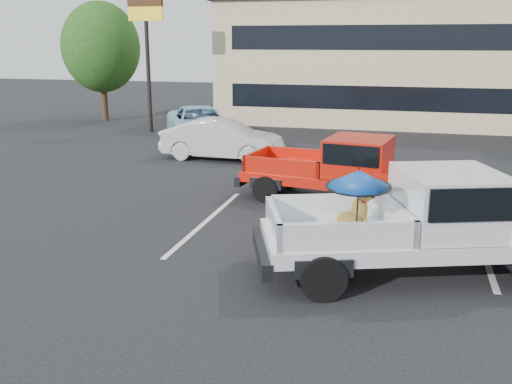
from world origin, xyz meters
TOP-DOWN VIEW (x-y plane):
  - ground at (0.00, 0.00)m, footprint 90.00×90.00m
  - stripe_left at (-3.00, 2.00)m, footprint 0.12×5.00m
  - stripe_right at (3.00, 2.00)m, footprint 0.12×5.00m
  - motel_building at (2.00, 20.99)m, footprint 20.40×8.40m
  - motel_sign at (-10.00, 14.00)m, footprint 1.60×0.22m
  - tree_left at (-14.00, 17.00)m, footprint 3.96×3.96m
  - tree_back at (6.00, 24.00)m, footprint 4.68×4.68m
  - silver_pickup at (1.96, 0.14)m, footprint 6.02×3.75m
  - red_pickup at (0.08, 4.45)m, footprint 5.39×2.55m
  - silver_sedan at (-4.89, 8.91)m, footprint 4.30×1.62m
  - blue_suv at (-7.04, 12.45)m, footprint 4.48×5.54m

SIDE VIEW (x-z plane):
  - ground at x=0.00m, z-range 0.00..0.00m
  - stripe_left at x=-3.00m, z-range 0.00..0.01m
  - stripe_right at x=3.00m, z-range 0.00..0.01m
  - silver_sedan at x=-4.89m, z-range 0.00..1.40m
  - blue_suv at x=-7.04m, z-range 0.00..1.40m
  - red_pickup at x=0.08m, z-range 0.08..1.78m
  - silver_pickup at x=1.96m, z-range 0.02..2.08m
  - motel_building at x=2.00m, z-range 0.06..6.36m
  - tree_left at x=-14.00m, z-range 0.72..6.74m
  - tree_back at x=6.00m, z-range 0.86..7.97m
  - motel_sign at x=-10.00m, z-range 1.65..7.65m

